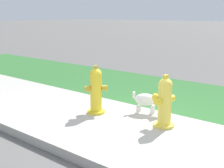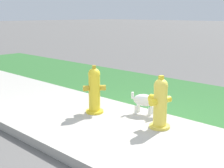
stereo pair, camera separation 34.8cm
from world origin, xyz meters
name	(u,v)px [view 2 (the right image)]	position (x,y,z in m)	size (l,w,h in m)	color
ground_plane	(133,134)	(0.00, 0.00, 0.00)	(120.00, 120.00, 0.00)	#5B5956
sidewalk_pavement	(133,134)	(0.00, 0.00, 0.01)	(18.00, 2.03, 0.01)	#ADA89E
grass_verge	(211,101)	(0.00, 2.25, 0.00)	(18.00, 2.47, 0.01)	#2D662D
street_curb	(69,156)	(0.00, -1.09, 0.06)	(18.00, 0.16, 0.12)	#ADA89E
fire_hydrant_at_driveway	(160,103)	(0.12, 0.42, 0.37)	(0.35, 0.38, 0.76)	yellow
fire_hydrant_by_grass_verge	(94,90)	(-1.05, 0.26, 0.38)	(0.33, 0.35, 0.79)	yellow
small_white_dog	(147,101)	(-0.38, 0.78, 0.23)	(0.50, 0.31, 0.41)	white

